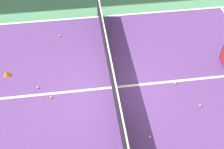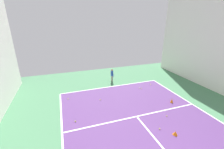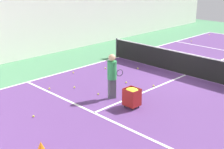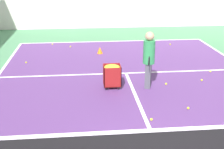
# 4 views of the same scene
# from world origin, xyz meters

# --- Properties ---
(line_baseline_far) EXTENTS (9.01, 0.10, 0.00)m
(line_baseline_far) POSITION_xyz_m (0.00, 10.71, 0.01)
(line_baseline_far) COLOR white
(line_baseline_far) RESTS_ON ground
(line_service_far) EXTENTS (9.01, 0.10, 0.00)m
(line_service_far) POSITION_xyz_m (0.00, 5.89, 0.01)
(line_service_far) COLOR white
(line_service_far) RESTS_ON ground
(coach_at_net) EXTENTS (0.46, 0.72, 1.80)m
(coach_at_net) POSITION_xyz_m (0.49, 4.48, 1.03)
(coach_at_net) COLOR #4C4C56
(coach_at_net) RESTS_ON ground
(ball_cart) EXTENTS (0.54, 0.49, 0.75)m
(ball_cart) POSITION_xyz_m (-0.63, 4.59, 0.53)
(ball_cart) COLOR maroon
(ball_cart) RESTS_ON ground
(training_cone_2) EXTENTS (0.25, 0.25, 0.29)m
(training_cone_2) POSITION_xyz_m (-0.77, 8.56, 0.15)
(training_cone_2) COLOR orange
(training_cone_2) RESTS_ON ground
(tennis_ball_0) EXTENTS (0.07, 0.07, 0.07)m
(tennis_ball_0) POSITION_xyz_m (2.69, 9.70, 0.04)
(tennis_ball_0) COLOR yellow
(tennis_ball_0) RESTS_ON ground
(tennis_ball_5) EXTENTS (0.07, 0.07, 0.07)m
(tennis_ball_5) POSITION_xyz_m (-3.75, 7.44, 0.04)
(tennis_ball_5) COLOR yellow
(tennis_ball_5) RESTS_ON ground
(tennis_ball_6) EXTENTS (0.07, 0.07, 0.07)m
(tennis_ball_6) POSITION_xyz_m (1.26, 2.83, 0.04)
(tennis_ball_6) COLOR yellow
(tennis_ball_6) RESTS_ON ground
(tennis_ball_8) EXTENTS (0.07, 0.07, 0.07)m
(tennis_ball_8) POSITION_xyz_m (1.22, 7.59, 0.04)
(tennis_ball_8) COLOR yellow
(tennis_ball_8) RESTS_ON ground
(tennis_ball_9) EXTENTS (0.07, 0.07, 0.07)m
(tennis_ball_9) POSITION_xyz_m (1.13, 4.64, 0.04)
(tennis_ball_9) COLOR yellow
(tennis_ball_9) RESTS_ON ground
(tennis_ball_10) EXTENTS (0.07, 0.07, 0.07)m
(tennis_ball_10) POSITION_xyz_m (0.13, 2.30, 0.04)
(tennis_ball_10) COLOR yellow
(tennis_ball_10) RESTS_ON ground
(tennis_ball_14) EXTENTS (0.07, 0.07, 0.07)m
(tennis_ball_14) POSITION_xyz_m (3.05, 5.69, 0.04)
(tennis_ball_14) COLOR yellow
(tennis_ball_14) RESTS_ON ground
(tennis_ball_15) EXTENTS (0.07, 0.07, 0.07)m
(tennis_ball_15) POSITION_xyz_m (-2.95, 10.28, 0.04)
(tennis_ball_15) COLOR yellow
(tennis_ball_15) RESTS_ON ground
(tennis_ball_16) EXTENTS (0.07, 0.07, 0.07)m
(tennis_ball_16) POSITION_xyz_m (-2.08, 9.74, 0.04)
(tennis_ball_16) COLOR yellow
(tennis_ball_16) RESTS_ON ground
(tennis_ball_20) EXTENTS (0.07, 0.07, 0.07)m
(tennis_ball_20) POSITION_xyz_m (2.41, 4.86, 0.04)
(tennis_ball_20) COLOR yellow
(tennis_ball_20) RESTS_ON ground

